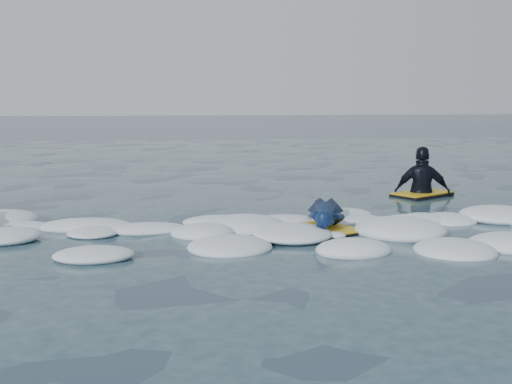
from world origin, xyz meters
TOP-DOWN VIEW (x-y plane):
  - ground at (0.00, 0.00)m, footprint 120.00×120.00m
  - foam_band at (0.00, 1.03)m, footprint 12.00×3.10m
  - prone_woman_unit at (1.55, 1.19)m, footprint 0.95×1.63m
  - waiting_rider_unit at (4.11, 3.93)m, footprint 1.39×1.20m

SIDE VIEW (x-z plane):
  - ground at x=0.00m, z-range 0.00..0.00m
  - foam_band at x=0.00m, z-range -0.15..0.15m
  - waiting_rider_unit at x=4.11m, z-range -0.85..0.98m
  - prone_woman_unit at x=1.55m, z-range 0.00..0.40m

